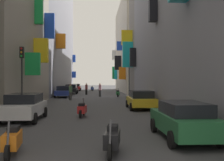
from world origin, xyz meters
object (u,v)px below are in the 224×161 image
at_px(parked_car_green, 183,119).
at_px(pedestrian_near_left, 71,92).
at_px(parked_car_red, 76,87).
at_px(parked_car_white, 24,106).
at_px(scooter_black, 112,139).
at_px(scooter_red, 82,109).
at_px(parked_car_yellow, 141,99).
at_px(pedestrian_crossing, 100,90).
at_px(scooter_blue, 92,88).
at_px(pedestrian_near_right, 86,89).
at_px(traffic_light_far_corner, 129,73).
at_px(parked_car_black, 71,89).
at_px(traffic_light_near_corner, 22,68).
at_px(parked_car_blue, 64,91).
at_px(scooter_orange, 12,140).
at_px(scooter_green, 118,93).

bearing_deg(parked_car_green, pedestrian_near_left, 107.42).
height_order(parked_car_red, pedestrian_near_left, pedestrian_near_left).
xyz_separation_m(parked_car_white, scooter_black, (4.55, -6.96, -0.32)).
relative_size(parked_car_white, scooter_red, 2.33).
relative_size(parked_car_yellow, pedestrian_crossing, 2.26).
relative_size(scooter_blue, pedestrian_near_right, 1.14).
relative_size(parked_car_yellow, traffic_light_far_corner, 0.87).
bearing_deg(parked_car_black, parked_car_red, 90.87).
xyz_separation_m(parked_car_yellow, parked_car_red, (-7.60, 33.88, -0.03)).
bearing_deg(parked_car_red, parked_car_black, -89.13).
relative_size(parked_car_yellow, traffic_light_near_corner, 0.90).
distance_m(parked_car_blue, scooter_black, 26.74).
distance_m(parked_car_yellow, parked_car_black, 23.22).
distance_m(parked_car_black, scooter_black, 34.48).
bearing_deg(scooter_red, scooter_orange, -101.64).
distance_m(parked_car_yellow, scooter_blue, 33.40).
distance_m(scooter_black, scooter_green, 27.05).
bearing_deg(traffic_light_far_corner, traffic_light_near_corner, -120.68).
relative_size(scooter_blue, traffic_light_far_corner, 0.42).
height_order(pedestrian_near_right, traffic_light_far_corner, traffic_light_far_corner).
distance_m(parked_car_yellow, scooter_green, 14.77).
height_order(scooter_blue, pedestrian_near_right, pedestrian_near_right).
bearing_deg(parked_car_green, traffic_light_far_corner, 88.02).
height_order(scooter_green, scooter_red, same).
height_order(parked_car_white, traffic_light_near_corner, traffic_light_near_corner).
distance_m(parked_car_white, scooter_black, 8.32).
bearing_deg(parked_car_yellow, parked_car_blue, 118.43).
bearing_deg(parked_car_yellow, scooter_black, -103.59).
bearing_deg(parked_car_green, pedestrian_near_right, 99.10).
bearing_deg(scooter_red, parked_car_red, 94.97).
relative_size(scooter_black, pedestrian_near_left, 1.11).
height_order(parked_car_yellow, scooter_green, parked_car_yellow).
distance_m(scooter_green, traffic_light_near_corner, 18.84).
bearing_deg(parked_car_green, scooter_blue, 95.47).
height_order(parked_car_blue, scooter_red, parked_car_blue).
relative_size(parked_car_green, pedestrian_crossing, 2.37).
bearing_deg(traffic_light_near_corner, scooter_orange, -76.22).
bearing_deg(scooter_orange, pedestrian_near_right, 88.09).
relative_size(parked_car_blue, scooter_red, 2.32).
bearing_deg(pedestrian_near_left, parked_car_green, -72.58).
height_order(scooter_blue, traffic_light_near_corner, traffic_light_near_corner).
height_order(parked_car_yellow, parked_car_blue, parked_car_blue).
distance_m(parked_car_red, parked_car_blue, 19.75).
xyz_separation_m(parked_car_green, traffic_light_near_corner, (-8.35, 8.24, 2.28)).
bearing_deg(pedestrian_near_right, pedestrian_near_left, -97.48).
height_order(parked_car_black, scooter_orange, parked_car_black).
relative_size(parked_car_black, parked_car_red, 0.91).
bearing_deg(pedestrian_near_left, traffic_light_near_corner, -100.64).
bearing_deg(parked_car_red, pedestrian_near_left, -86.95).
bearing_deg(traffic_light_far_corner, pedestrian_near_left, -150.50).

